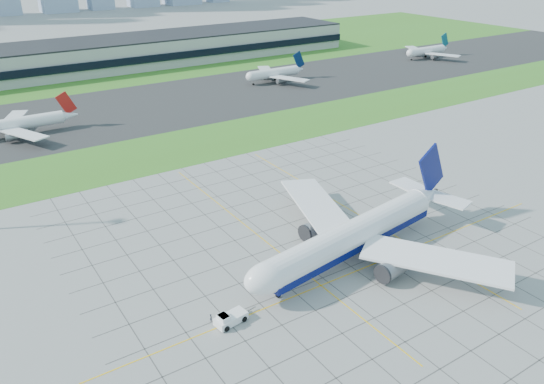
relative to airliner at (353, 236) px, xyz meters
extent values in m
plane|color=#9B9B96|center=(-2.75, -2.85, -5.64)|extent=(1400.00, 1400.00, 0.00)
cube|color=#3D7621|center=(-2.75, 87.15, -5.62)|extent=(700.00, 35.00, 0.04)
cube|color=#383838|center=(-2.75, 142.15, -5.61)|extent=(700.00, 75.00, 0.04)
cube|color=#3D7621|center=(-2.75, 252.15, -5.62)|extent=(700.00, 145.00, 0.04)
cube|color=#474744|center=(-50.75, 7.15, -5.63)|extent=(0.18, 130.00, 0.02)
cube|color=#474744|center=(-42.75, 7.15, -5.63)|extent=(0.18, 130.00, 0.02)
cube|color=#474744|center=(-34.75, 7.15, -5.63)|extent=(0.18, 130.00, 0.02)
cube|color=#474744|center=(-26.75, 7.15, -5.63)|extent=(0.18, 130.00, 0.02)
cube|color=#474744|center=(-18.75, 7.15, -5.63)|extent=(0.18, 130.00, 0.02)
cube|color=#474744|center=(-10.75, 7.15, -5.63)|extent=(0.18, 130.00, 0.02)
cube|color=#474744|center=(-2.75, 7.15, -5.63)|extent=(0.18, 130.00, 0.02)
cube|color=#474744|center=(5.25, 7.15, -5.63)|extent=(0.18, 130.00, 0.02)
cube|color=#474744|center=(13.25, 7.15, -5.63)|extent=(0.18, 130.00, 0.02)
cube|color=#474744|center=(21.25, 7.15, -5.63)|extent=(0.18, 130.00, 0.02)
cube|color=#474744|center=(29.25, 7.15, -5.63)|extent=(0.18, 130.00, 0.02)
cube|color=#474744|center=(37.25, 7.15, -5.63)|extent=(0.18, 130.00, 0.02)
cube|color=#474744|center=(45.25, 7.15, -5.63)|extent=(0.18, 130.00, 0.02)
cube|color=#474744|center=(-2.75, -42.85, -5.63)|extent=(110.00, 0.18, 0.02)
cube|color=#474744|center=(-2.75, -34.85, -5.63)|extent=(110.00, 0.18, 0.02)
cube|color=#474744|center=(-2.75, -26.85, -5.63)|extent=(110.00, 0.18, 0.02)
cube|color=#474744|center=(-2.75, -18.85, -5.63)|extent=(110.00, 0.18, 0.02)
cube|color=#474744|center=(-2.75, -10.85, -5.63)|extent=(110.00, 0.18, 0.02)
cube|color=#474744|center=(-2.75, -2.85, -5.63)|extent=(110.00, 0.18, 0.02)
cube|color=#474744|center=(-2.75, 5.15, -5.63)|extent=(110.00, 0.18, 0.02)
cube|color=#474744|center=(-2.75, 13.15, -5.63)|extent=(110.00, 0.18, 0.02)
cube|color=#474744|center=(-2.75, 21.15, -5.63)|extent=(110.00, 0.18, 0.02)
cube|color=#474744|center=(-2.75, 29.15, -5.63)|extent=(110.00, 0.18, 0.02)
cube|color=#474744|center=(-2.75, 37.15, -5.63)|extent=(110.00, 0.18, 0.02)
cube|color=#474744|center=(-2.75, 45.15, -5.63)|extent=(110.00, 0.18, 0.02)
cube|color=#474744|center=(-2.75, 53.15, -5.63)|extent=(110.00, 0.18, 0.02)
cube|color=#474744|center=(-2.75, 61.15, -5.63)|extent=(110.00, 0.18, 0.02)
cube|color=yellow|center=(-2.75, -4.85, -5.62)|extent=(120.00, 0.25, 0.03)
cube|color=yellow|center=(-12.75, 17.15, -5.62)|extent=(0.25, 100.00, 0.03)
cube|color=yellow|center=(15.25, 17.15, -5.62)|extent=(0.25, 100.00, 0.03)
cube|color=#B7B7B2|center=(37.25, 227.15, 1.86)|extent=(260.00, 42.00, 15.00)
cube|color=black|center=(37.25, 205.65, 1.36)|extent=(260.00, 1.00, 4.00)
cube|color=black|center=(37.25, 227.15, 9.76)|extent=(260.00, 42.00, 0.80)
cylinder|color=white|center=(-0.45, -0.07, 0.45)|extent=(50.44, 13.70, 6.53)
cube|color=#081056|center=(-0.45, -0.07, -1.62)|extent=(50.38, 13.27, 1.74)
ellipsoid|color=white|center=(-25.20, -3.69, 0.45)|extent=(11.27, 7.97, 6.53)
cube|color=black|center=(-27.56, -4.03, 0.99)|extent=(2.87, 3.79, 0.65)
cone|color=white|center=(28.07, 4.11, 0.77)|extent=(9.51, 7.39, 6.20)
cube|color=#081056|center=(28.61, 4.19, 8.06)|extent=(11.81, 2.25, 13.88)
cube|color=white|center=(3.49, 18.10, -0.64)|extent=(18.58, 31.99, 1.06)
cube|color=white|center=(8.53, -16.34, -0.64)|extent=(25.27, 30.67, 1.06)
cylinder|color=slate|center=(-2.10, 11.23, -2.82)|extent=(7.59, 5.11, 4.13)
cylinder|color=slate|center=(1.21, -11.36, -2.82)|extent=(7.59, 5.11, 4.13)
cylinder|color=gray|center=(-22.51, -3.29, -4.23)|extent=(0.44, 0.44, 2.83)
cylinder|color=black|center=(-22.51, -3.29, -5.05)|extent=(1.26, 0.71, 1.20)
cylinder|color=black|center=(4.43, 4.17, -4.94)|extent=(1.59, 1.50, 1.41)
cylinder|color=black|center=(5.44, -2.72, -4.94)|extent=(1.59, 1.50, 1.41)
cube|color=white|center=(-34.39, -4.95, -4.71)|extent=(6.61, 3.79, 1.46)
cube|color=white|center=(-36.04, -5.19, -3.66)|extent=(2.19, 2.54, 1.15)
cube|color=black|center=(-36.04, -5.19, -3.46)|extent=(1.95, 2.30, 0.73)
cube|color=gray|center=(-29.95, -4.30, -5.02)|extent=(3.12, 0.64, 0.19)
cylinder|color=black|center=(-36.65, -3.91, -5.07)|extent=(1.21, 0.68, 1.15)
cylinder|color=black|center=(-36.26, -6.59, -5.07)|extent=(1.21, 0.68, 1.15)
cylinder|color=black|center=(-32.52, -3.31, -5.07)|extent=(1.21, 0.68, 1.15)
cylinder|color=black|center=(-32.13, -5.99, -5.07)|extent=(1.21, 0.68, 1.15)
imported|color=black|center=(-37.40, -2.63, -4.78)|extent=(0.55, 0.71, 1.74)
imported|color=#29261B|center=(19.51, -12.12, -4.77)|extent=(1.05, 1.08, 1.75)
cylinder|color=white|center=(-50.17, 131.80, -1.14)|extent=(37.11, 4.80, 4.80)
cube|color=#AF1614|center=(-29.56, 131.80, 3.86)|extent=(7.46, 0.40, 9.15)
cube|color=white|center=(-47.60, 142.80, -1.94)|extent=(13.89, 20.66, 0.40)
cube|color=white|center=(-47.60, 120.80, -1.94)|extent=(13.89, 20.66, 0.40)
cylinder|color=black|center=(-47.08, 134.00, -5.14)|extent=(1.00, 1.00, 1.00)
cylinder|color=black|center=(-47.08, 129.60, -5.14)|extent=(1.00, 1.00, 1.00)
cylinder|color=white|center=(76.86, 148.96, -1.14)|extent=(27.91, 4.80, 4.80)
cube|color=#061C45|center=(92.36, 148.96, 3.86)|extent=(7.46, 0.40, 9.15)
cube|color=white|center=(78.80, 159.96, -1.94)|extent=(13.89, 20.66, 0.40)
cube|color=white|center=(78.80, 137.96, -1.94)|extent=(13.89, 20.66, 0.40)
cylinder|color=black|center=(79.19, 151.16, -5.14)|extent=(1.00, 1.00, 1.00)
cylinder|color=black|center=(79.19, 146.76, -5.14)|extent=(1.00, 1.00, 1.00)
cylinder|color=white|center=(188.79, 148.48, -1.14)|extent=(28.05, 4.80, 4.80)
cube|color=#0A4F62|center=(204.37, 148.48, 3.86)|extent=(7.46, 0.40, 9.15)
cube|color=white|center=(190.74, 159.48, -1.94)|extent=(13.89, 20.66, 0.40)
cube|color=white|center=(190.74, 137.48, -1.94)|extent=(13.89, 20.66, 0.40)
cylinder|color=black|center=(191.13, 150.68, -5.14)|extent=(1.00, 1.00, 1.00)
cylinder|color=black|center=(191.13, 146.28, -5.14)|extent=(1.00, 1.00, 1.00)
camera|label=1|loc=(-71.73, -76.16, 59.75)|focal=35.00mm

